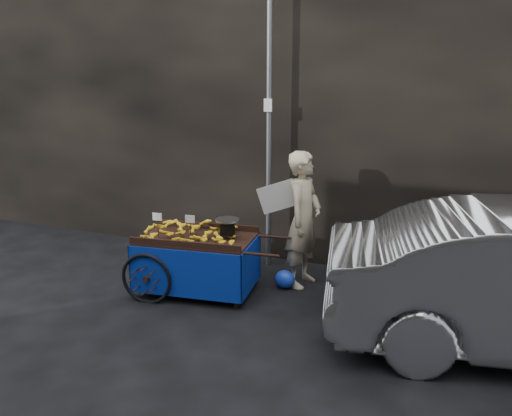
% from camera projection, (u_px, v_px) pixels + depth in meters
% --- Properties ---
extents(ground, '(80.00, 80.00, 0.00)m').
position_uv_depth(ground, '(212.00, 292.00, 6.62)').
color(ground, black).
rests_on(ground, ground).
extents(building_wall, '(13.50, 2.00, 5.00)m').
position_uv_depth(building_wall, '(303.00, 96.00, 8.19)').
color(building_wall, black).
rests_on(building_wall, ground).
extents(street_pole, '(0.12, 0.10, 4.00)m').
position_uv_depth(street_pole, '(269.00, 133.00, 7.19)').
color(street_pole, slate).
rests_on(street_pole, ground).
extents(banana_cart, '(2.12, 1.20, 1.10)m').
position_uv_depth(banana_cart, '(194.00, 243.00, 6.51)').
color(banana_cart, black).
rests_on(banana_cart, ground).
extents(vendor, '(0.86, 0.72, 1.85)m').
position_uv_depth(vendor, '(303.00, 219.00, 6.70)').
color(vendor, '#BBAC8B').
rests_on(vendor, ground).
extents(plastic_bag, '(0.28, 0.22, 0.25)m').
position_uv_depth(plastic_bag, '(285.00, 279.00, 6.74)').
color(plastic_bag, blue).
rests_on(plastic_bag, ground).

